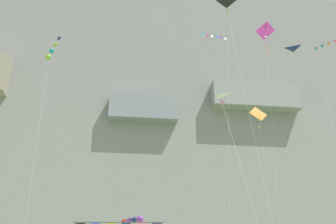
# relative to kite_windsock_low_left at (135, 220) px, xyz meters

# --- Properties ---
(cliff_face) EXTENTS (180.00, 26.56, 60.54)m
(cliff_face) POSITION_rel_kite_windsock_low_left_xyz_m (1.83, 40.16, 21.14)
(cliff_face) COLOR gray
(cliff_face) RESTS_ON ground
(kite_windsock_low_left) EXTENTS (1.99, 8.19, 9.46)m
(kite_windsock_low_left) POSITION_rel_kite_windsock_low_left_xyz_m (0.00, 0.00, 0.00)
(kite_windsock_low_left) COLOR purple
(kite_windsock_low_left) RESTS_ON ground
(kite_delta_high_center) EXTENTS (2.08, 5.05, 26.95)m
(kite_delta_high_center) POSITION_rel_kite_windsock_low_left_xyz_m (7.56, -6.06, 16.72)
(kite_delta_high_center) COLOR black
(kite_delta_high_center) RESTS_ON ground
(kite_delta_high_left) EXTENTS (2.65, 4.04, 14.71)m
(kite_delta_high_left) POSITION_rel_kite_windsock_low_left_xyz_m (4.63, -12.57, 4.60)
(kite_delta_high_left) COLOR white
(kite_delta_high_left) RESTS_ON ground
(kite_windsock_mid_left) EXTENTS (2.84, 5.97, 33.56)m
(kite_windsock_mid_left) POSITION_rel_kite_windsock_low_left_xyz_m (-11.48, 12.10, 23.58)
(kite_windsock_mid_left) COLOR #8CCC33
(kite_windsock_mid_left) RESTS_ON ground
(kite_diamond_low_center) EXTENTS (3.50, 1.66, 35.35)m
(kite_diamond_low_center) POSITION_rel_kite_windsock_low_left_xyz_m (16.09, 5.76, 24.20)
(kite_diamond_low_center) COLOR #CC3399
(kite_diamond_low_center) RESTS_ON ground
(kite_banner_upper_left) EXTENTS (3.78, 6.34, 34.02)m
(kite_banner_upper_left) POSITION_rel_kite_windsock_low_left_xyz_m (9.77, 6.71, 19.89)
(kite_banner_upper_left) COLOR black
(kite_banner_upper_left) RESTS_ON ground
(kite_delta_front_field) EXTENTS (2.25, 2.53, 32.69)m
(kite_delta_front_field) POSITION_rel_kite_windsock_low_left_xyz_m (21.04, 8.64, 22.50)
(kite_delta_front_field) COLOR navy
(kite_delta_front_field) RESTS_ON ground
(kite_diamond_far_left) EXTENTS (2.16, 3.24, 24.10)m
(kite_diamond_far_left) POSITION_rel_kite_windsock_low_left_xyz_m (14.68, 7.54, 13.28)
(kite_diamond_far_left) COLOR orange
(kite_diamond_far_left) RESTS_ON ground
(kite_banner_far_right) EXTENTS (3.68, 5.18, 31.78)m
(kite_banner_far_right) POSITION_rel_kite_windsock_low_left_xyz_m (22.87, 3.79, 17.00)
(kite_banner_far_right) COLOR black
(kite_banner_far_right) RESTS_ON ground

